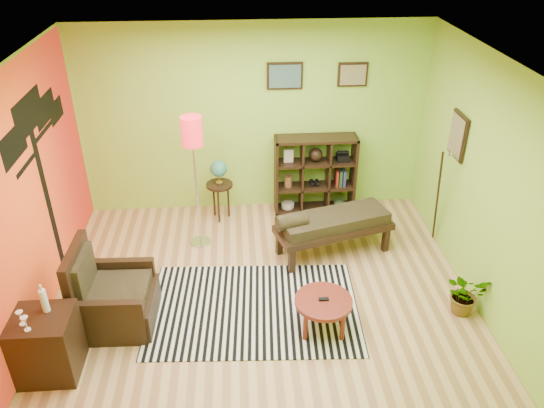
{
  "coord_description": "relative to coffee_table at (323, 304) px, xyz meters",
  "views": [
    {
      "loc": [
        -0.25,
        -4.97,
        4.18
      ],
      "look_at": [
        0.14,
        0.43,
        1.05
      ],
      "focal_mm": 35.0,
      "sensor_mm": 36.0,
      "label": 1
    }
  ],
  "objects": [
    {
      "name": "ground",
      "position": [
        -0.63,
        0.56,
        -0.34
      ],
      "size": [
        5.0,
        5.0,
        0.0
      ],
      "primitive_type": "plane",
      "color": "tan",
      "rests_on": "ground"
    },
    {
      "name": "room_shell",
      "position": [
        -0.73,
        0.57,
        1.46
      ],
      "size": [
        5.04,
        4.54,
        2.82
      ],
      "color": "#97CD3F",
      "rests_on": "ground"
    },
    {
      "name": "coffee_table",
      "position": [
        0.0,
        0.0,
        0.0
      ],
      "size": [
        0.64,
        0.64,
        0.41
      ],
      "color": "maroon",
      "rests_on": "ground"
    },
    {
      "name": "cube_shelf",
      "position": [
        0.28,
        2.59,
        0.26
      ],
      "size": [
        1.2,
        0.35,
        1.2
      ],
      "color": "black",
      "rests_on": "ground"
    },
    {
      "name": "armchair",
      "position": [
        -2.33,
        0.27,
        -0.03
      ],
      "size": [
        0.85,
        0.85,
        1.0
      ],
      "color": "black",
      "rests_on": "ground"
    },
    {
      "name": "bench",
      "position": [
        0.32,
        1.43,
        0.12
      ],
      "size": [
        1.65,
        0.97,
        0.72
      ],
      "color": "black",
      "rests_on": "ground"
    },
    {
      "name": "side_cabinet",
      "position": [
        -2.83,
        -0.42,
        0.02
      ],
      "size": [
        0.59,
        0.54,
        1.02
      ],
      "color": "black",
      "rests_on": "ground"
    },
    {
      "name": "potted_plant",
      "position": [
        1.67,
        0.15,
        -0.14
      ],
      "size": [
        0.55,
        0.59,
        0.4
      ],
      "primitive_type": "imported",
      "rotation": [
        0.0,
        0.0,
        0.2
      ],
      "color": "#26661E",
      "rests_on": "ground"
    },
    {
      "name": "globe_table",
      "position": [
        -1.16,
        2.44,
        0.38
      ],
      "size": [
        0.39,
        0.39,
        0.94
      ],
      "color": "black",
      "rests_on": "ground"
    },
    {
      "name": "floor_lamp",
      "position": [
        -1.43,
        1.78,
        1.17
      ],
      "size": [
        0.28,
        0.28,
        1.86
      ],
      "color": "silver",
      "rests_on": "ground"
    },
    {
      "name": "zebra_rug",
      "position": [
        -0.75,
        0.36,
        -0.33
      ],
      "size": [
        2.51,
        1.75,
        0.01
      ],
      "primitive_type": "cube",
      "rotation": [
        0.0,
        0.0,
        -0.05
      ],
      "color": "silver",
      "rests_on": "ground"
    }
  ]
}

